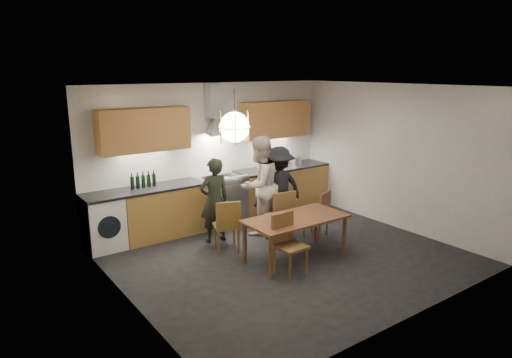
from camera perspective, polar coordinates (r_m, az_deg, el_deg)
ground at (r=7.24m, az=3.78°, el=-9.56°), size 5.00×5.00×0.00m
room_shell at (r=6.75m, az=4.01°, el=3.87°), size 5.02×4.52×2.61m
counter_run at (r=8.61m, az=-4.31°, el=-2.58°), size 5.00×0.62×0.90m
range_stove at (r=8.59m, az=-4.43°, el=-2.66°), size 0.90×0.60×0.92m
wall_fixtures at (r=8.41m, az=-5.04°, el=6.93°), size 4.30×0.54×1.10m
pendant_lamp at (r=6.03m, az=-2.70°, el=6.49°), size 0.43×0.43×0.70m
dining_table at (r=6.94m, az=5.02°, el=-5.42°), size 1.58×0.80×0.67m
chair_back_left at (r=7.19m, az=-3.60°, el=-5.51°), size 0.50×0.50×0.86m
chair_back_mid at (r=7.59m, az=3.22°, el=-4.29°), size 0.47×0.47×0.90m
chair_back_right at (r=7.93m, az=8.02°, el=-3.99°), size 0.47×0.47×0.81m
chair_front at (r=6.50m, az=3.88°, el=-7.57°), size 0.42×0.42×0.88m
person_left at (r=7.62m, az=-5.24°, el=-2.67°), size 0.55×0.39×1.43m
person_mid at (r=7.94m, az=0.41°, el=-0.82°), size 0.99×0.86×1.73m
person_right at (r=8.22m, az=2.82°, el=-1.13°), size 1.00×0.60×1.51m
mixing_bowl at (r=8.97m, az=1.55°, el=1.34°), size 0.36×0.36×0.07m
stock_pot at (r=9.50m, az=5.03°, el=2.23°), size 0.26×0.26×0.15m
wine_bottles at (r=7.87m, az=-13.92°, el=-0.09°), size 0.45×0.06×0.27m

